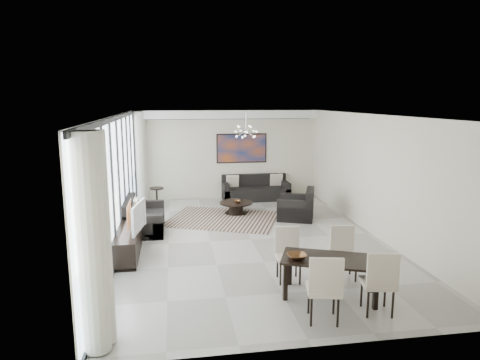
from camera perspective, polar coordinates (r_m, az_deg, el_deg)
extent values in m
cube|color=#A8A39B|center=(10.16, 1.48, -7.87)|extent=(6.00, 9.00, 0.02)
cube|color=white|center=(9.63, 1.56, 8.59)|extent=(6.00, 9.00, 0.02)
cube|color=beige|center=(14.18, -1.79, 3.42)|extent=(6.00, 0.02, 2.90)
cube|color=beige|center=(5.57, 10.01, -8.22)|extent=(6.00, 0.02, 2.90)
cube|color=beige|center=(10.74, 17.40, 0.59)|extent=(0.02, 9.00, 2.90)
cube|color=silver|center=(9.71, -16.05, -0.37)|extent=(0.01, 8.95, 2.85)
cube|color=black|center=(9.55, -16.24, 7.91)|extent=(0.04, 8.95, 0.10)
cube|color=black|center=(10.07, -15.40, -8.32)|extent=(0.04, 8.95, 0.06)
cube|color=black|center=(5.87, -20.33, -7.76)|extent=(0.04, 0.05, 2.88)
cube|color=black|center=(6.81, -18.72, -5.13)|extent=(0.04, 0.05, 2.88)
cube|color=black|center=(7.77, -17.51, -3.15)|extent=(0.04, 0.05, 2.88)
cube|color=black|center=(8.73, -16.56, -1.60)|extent=(0.04, 0.05, 2.88)
cube|color=black|center=(9.71, -15.81, -0.36)|extent=(0.04, 0.05, 2.88)
cube|color=black|center=(10.68, -15.20, 0.65)|extent=(0.04, 0.05, 2.88)
cube|color=black|center=(11.67, -14.69, 1.50)|extent=(0.04, 0.05, 2.88)
cube|color=black|center=(12.65, -14.26, 2.21)|extent=(0.04, 0.05, 2.88)
cube|color=black|center=(13.64, -13.89, 2.82)|extent=(0.04, 0.05, 2.88)
cylinder|color=white|center=(5.71, -19.23, -8.22)|extent=(0.36, 0.36, 2.85)
cylinder|color=white|center=(13.77, -13.25, 2.92)|extent=(0.36, 0.36, 2.85)
cube|color=white|center=(13.89, -1.72, 8.73)|extent=(5.98, 0.40, 0.26)
cube|color=#A44516|center=(14.21, 0.23, 4.25)|extent=(1.68, 0.04, 0.98)
cylinder|color=silver|center=(12.16, 0.79, 7.77)|extent=(0.02, 0.02, 0.55)
sphere|color=silver|center=(12.17, 0.78, 6.48)|extent=(0.12, 0.12, 0.12)
cube|color=black|center=(11.83, -2.23, -5.19)|extent=(3.50, 3.13, 0.01)
cylinder|color=black|center=(12.34, -0.53, -3.04)|extent=(0.95, 0.95, 0.04)
cylinder|color=black|center=(12.38, -0.53, -3.79)|extent=(0.42, 0.42, 0.30)
cylinder|color=black|center=(12.41, -0.53, -4.39)|extent=(0.67, 0.67, 0.03)
imported|color=brown|center=(12.26, -0.39, -2.88)|extent=(0.24, 0.24, 0.07)
cube|color=black|center=(14.08, 2.12, -1.82)|extent=(2.17, 0.89, 0.39)
cube|color=black|center=(14.34, 1.86, 0.03)|extent=(2.17, 0.18, 0.39)
cube|color=black|center=(13.91, -1.91, -1.60)|extent=(0.18, 0.89, 0.57)
cube|color=black|center=(14.28, 6.05, -1.32)|extent=(0.18, 0.89, 0.57)
cube|color=black|center=(11.01, -12.55, -5.59)|extent=(0.93, 1.65, 0.41)
cube|color=black|center=(10.93, -14.58, -3.55)|extent=(0.19, 1.65, 0.41)
cube|color=black|center=(10.28, -12.81, -6.22)|extent=(0.93, 0.19, 0.60)
cube|color=black|center=(11.69, -12.36, -4.15)|extent=(0.93, 0.19, 0.60)
cube|color=black|center=(11.94, 7.43, -4.13)|extent=(1.23, 1.26, 0.42)
cube|color=black|center=(11.82, 9.30, -2.24)|extent=(0.53, 0.99, 0.42)
cube|color=black|center=(12.30, 7.59, -3.23)|extent=(0.95, 0.51, 0.61)
cube|color=black|center=(11.53, 7.29, -4.18)|extent=(0.95, 0.51, 0.61)
cylinder|color=black|center=(13.34, -11.07, -1.09)|extent=(0.43, 0.43, 0.04)
cylinder|color=black|center=(13.40, -11.03, -2.30)|extent=(0.06, 0.06, 0.53)
cylinder|color=black|center=(13.46, -10.99, -3.38)|extent=(0.30, 0.30, 0.03)
cube|color=black|center=(9.34, -14.81, -8.22)|extent=(0.49, 1.75, 0.55)
imported|color=gray|center=(9.19, -13.97, -4.79)|extent=(0.30, 1.03, 0.59)
cube|color=black|center=(7.32, 12.02, -10.31)|extent=(1.78, 1.34, 0.04)
cube|color=black|center=(7.20, 6.06, -13.35)|extent=(0.07, 0.07, 0.63)
cube|color=black|center=(7.77, 6.64, -11.52)|extent=(0.07, 0.07, 0.63)
cube|color=black|center=(7.19, 17.67, -13.85)|extent=(0.07, 0.07, 0.63)
cube|color=black|center=(7.76, 17.31, -11.98)|extent=(0.07, 0.07, 0.63)
cube|color=beige|center=(6.61, 11.08, -14.14)|extent=(0.58, 0.58, 0.06)
cube|color=beige|center=(6.31, 11.42, -12.68)|extent=(0.49, 0.16, 0.59)
cylinder|color=black|center=(6.87, 9.15, -15.47)|extent=(0.04, 0.04, 0.45)
cylinder|color=black|center=(6.59, 12.93, -16.84)|extent=(0.04, 0.04, 0.45)
cube|color=beige|center=(7.05, 17.88, -12.99)|extent=(0.55, 0.55, 0.06)
cube|color=beige|center=(6.76, 18.52, -11.59)|extent=(0.47, 0.13, 0.58)
cylinder|color=black|center=(7.26, 15.89, -14.32)|extent=(0.04, 0.04, 0.44)
cylinder|color=black|center=(7.05, 19.70, -15.36)|extent=(0.04, 0.04, 0.44)
cube|color=beige|center=(7.86, 6.53, -10.22)|extent=(0.48, 0.48, 0.06)
cube|color=beige|center=(7.96, 6.31, -8.02)|extent=(0.45, 0.09, 0.54)
cylinder|color=black|center=(7.82, 8.01, -12.23)|extent=(0.04, 0.04, 0.42)
cylinder|color=black|center=(8.08, 5.02, -11.40)|extent=(0.04, 0.04, 0.42)
cube|color=beige|center=(8.15, 13.75, -9.75)|extent=(0.48, 0.48, 0.06)
cube|color=beige|center=(8.24, 13.44, -7.69)|extent=(0.44, 0.09, 0.53)
cylinder|color=black|center=(8.13, 15.20, -11.63)|extent=(0.04, 0.04, 0.41)
cylinder|color=black|center=(8.34, 12.19, -10.92)|extent=(0.04, 0.04, 0.41)
imported|color=brown|center=(7.20, 7.60, -10.06)|extent=(0.35, 0.35, 0.08)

